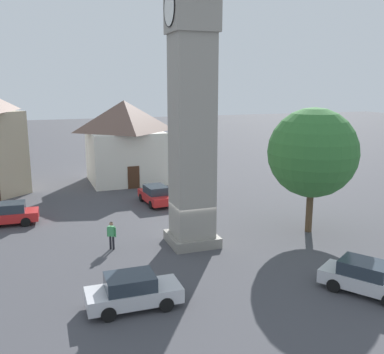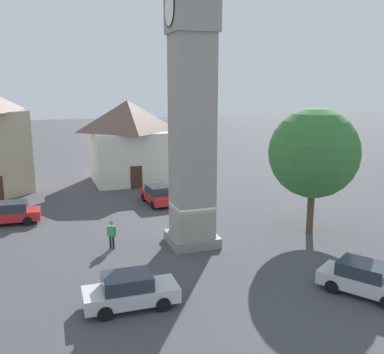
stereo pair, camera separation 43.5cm
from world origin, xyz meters
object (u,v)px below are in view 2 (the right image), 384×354
at_px(car_blue_kerb, 158,195).
at_px(clock_tower, 192,28).
at_px(tree, 314,153).
at_px(car_red_corner, 10,213).
at_px(car_white_side, 130,291).
at_px(building_shop_left, 128,140).
at_px(car_silver_kerb, 365,279).
at_px(pedestrian, 112,232).

bearing_deg(car_blue_kerb, clock_tower, -1.33).
relative_size(clock_tower, tree, 2.64).
relative_size(car_red_corner, car_white_side, 1.01).
bearing_deg(building_shop_left, car_red_corner, -43.82).
height_order(car_silver_kerb, car_red_corner, same).
bearing_deg(car_blue_kerb, car_silver_kerb, 16.09).
relative_size(car_white_side, building_shop_left, 0.52).
height_order(clock_tower, car_red_corner, clock_tower).
relative_size(car_blue_kerb, car_red_corner, 1.01).
distance_m(car_silver_kerb, pedestrian, 13.91).
relative_size(car_blue_kerb, tree, 0.52).
xyz_separation_m(pedestrian, building_shop_left, (-17.86, 4.39, 3.07)).
relative_size(car_silver_kerb, pedestrian, 2.59).
relative_size(tree, building_shop_left, 1.02).
distance_m(car_blue_kerb, building_shop_left, 9.77).
height_order(car_blue_kerb, car_silver_kerb, same).
distance_m(clock_tower, car_blue_kerb, 15.07).
xyz_separation_m(clock_tower, pedestrian, (-0.69, -4.76, -11.55)).
distance_m(car_white_side, building_shop_left, 25.66).
bearing_deg(car_silver_kerb, car_red_corner, -135.45).
bearing_deg(clock_tower, car_red_corner, -125.61).
height_order(car_white_side, building_shop_left, building_shop_left).
height_order(pedestrian, tree, tree).
bearing_deg(car_white_side, pedestrian, 177.86).
height_order(car_red_corner, pedestrian, pedestrian).
bearing_deg(tree, car_blue_kerb, -141.76).
distance_m(car_blue_kerb, tree, 13.34).
height_order(clock_tower, building_shop_left, clock_tower).
bearing_deg(car_white_side, car_red_corner, -157.97).
height_order(car_red_corner, tree, tree).
bearing_deg(car_red_corner, car_white_side, 22.03).
xyz_separation_m(car_red_corner, pedestrian, (7.03, 6.01, 0.25)).
relative_size(car_white_side, pedestrian, 2.45).
relative_size(car_white_side, tree, 0.51).
xyz_separation_m(car_white_side, pedestrian, (-7.16, 0.27, 0.25)).
bearing_deg(car_red_corner, clock_tower, 54.39).
height_order(car_white_side, tree, tree).
height_order(clock_tower, car_blue_kerb, clock_tower).
height_order(clock_tower, car_white_side, clock_tower).
relative_size(clock_tower, car_silver_kerb, 4.89).
distance_m(car_silver_kerb, car_white_side, 10.73).
xyz_separation_m(car_blue_kerb, car_red_corner, (1.66, -10.99, 0.00)).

